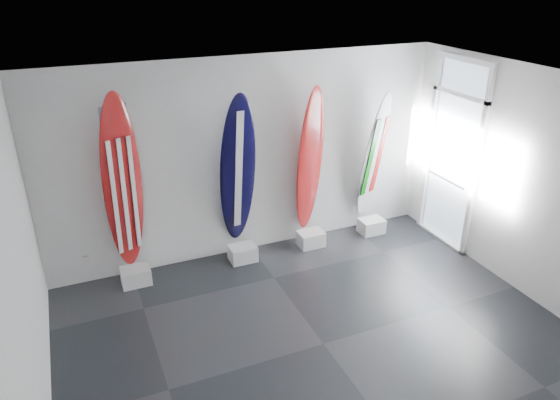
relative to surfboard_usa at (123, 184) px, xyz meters
name	(u,v)px	position (x,y,z in m)	size (l,w,h in m)	color
floor	(324,344)	(1.84, -2.28, -1.48)	(6.00, 6.00, 0.00)	black
ceiling	(335,93)	(1.84, -2.28, 1.52)	(6.00, 6.00, 0.00)	white
wall_back	(249,159)	(1.84, 0.22, 0.02)	(6.00, 6.00, 0.00)	white
wall_front	(506,397)	(1.84, -4.78, 0.02)	(6.00, 6.00, 0.00)	white
wall_left	(20,298)	(-1.16, -2.28, 0.02)	(5.00, 5.00, 0.00)	white
wall_right	(537,189)	(4.84, -2.28, 0.02)	(5.00, 5.00, 0.00)	white
display_block_usa	(136,276)	(0.00, -0.10, -1.36)	(0.40, 0.30, 0.24)	silver
surfboard_usa	(123,184)	(0.00, 0.00, 0.00)	(0.56, 0.08, 2.49)	maroon
display_block_navy	(243,253)	(1.59, -0.10, -1.36)	(0.40, 0.30, 0.24)	silver
surfboard_navy	(238,171)	(1.59, 0.00, -0.07)	(0.54, 0.08, 2.38)	black
display_block_swiss	(311,239)	(2.74, -0.10, -1.36)	(0.40, 0.30, 0.24)	silver
surfboard_swiss	(310,161)	(2.74, 0.00, -0.08)	(0.53, 0.08, 2.33)	maroon
display_block_italy	(371,226)	(3.87, -0.10, -1.36)	(0.40, 0.30, 0.24)	silver
surfboard_italy	(374,156)	(3.87, 0.00, -0.16)	(0.49, 0.08, 2.19)	silver
wall_outlet	(86,261)	(-0.61, 0.20, -1.13)	(0.09, 0.02, 0.13)	silver
glass_door	(452,157)	(4.81, -0.73, -0.06)	(0.12, 1.16, 2.85)	white
balcony	(507,198)	(6.14, -0.73, -0.98)	(2.80, 2.20, 1.20)	slate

